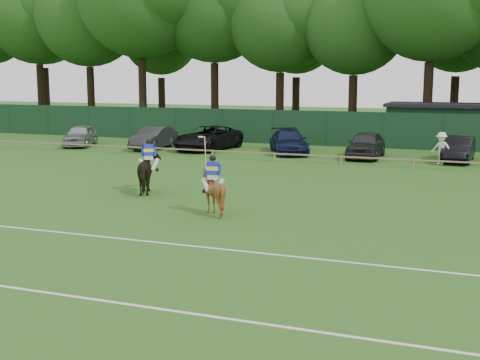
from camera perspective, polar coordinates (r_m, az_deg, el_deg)
The scene contains 17 objects.
ground at distance 20.50m, azimuth -4.31°, elevation -5.07°, with size 160.00×160.00×0.00m, color #1E4C14.
horse_dark at distance 27.97m, azimuth -8.08°, elevation 0.71°, with size 1.00×2.19×1.85m, color black.
horse_chestnut at distance 23.61m, azimuth -2.42°, elevation -1.08°, with size 1.32×1.49×1.64m, color brown.
sedan_silver at distance 47.30m, azimuth -13.99°, elevation 3.86°, with size 1.79×4.45×1.52m, color #A0A3A5.
sedan_grey at distance 44.51m, azimuth -7.68°, elevation 3.73°, with size 1.61×4.62×1.52m, color #292A2C.
suv_black at distance 43.73m, azimuth -2.84°, elevation 3.77°, with size 2.69×5.84×1.62m, color black.
sedan_navy at distance 41.81m, azimuth 4.36°, elevation 3.42°, with size 2.13×5.24×1.52m, color #12193B.
hatch_grey at distance 40.11m, azimuth 11.13°, elevation 3.10°, with size 1.94×4.83×1.64m, color #2B2B2D.
estate_black at distance 39.86m, azimuth 18.85°, elevation 2.62°, with size 1.57×4.49×1.48m, color black.
spectator_left at distance 38.27m, azimuth 17.46°, elevation 2.70°, with size 1.20×0.69×1.85m, color silver.
rider_dark at distance 27.85m, azimuth -8.12°, elevation 2.33°, with size 0.89×0.60×1.41m.
rider_chestnut at distance 23.48m, azimuth -2.45°, elevation 0.70°, with size 0.94×0.56×2.05m.
pitch_lines at distance 17.51m, azimuth -9.21°, elevation -7.69°, with size 60.00×5.10×0.01m.
pitch_rail at distance 37.23m, azimuth 7.51°, elevation 2.14°, with size 62.10×0.10×0.50m.
perimeter_fence at distance 45.90m, azimuth 10.14°, elevation 4.45°, with size 92.08×0.08×2.50m.
utility_shed at distance 48.15m, azimuth 17.88°, elevation 4.71°, with size 8.40×4.40×3.04m.
tree_row at distance 53.59m, azimuth 13.82°, elevation 3.68°, with size 96.00×12.00×21.00m, color #26561C, non-canonical shape.
Camera 1 is at (8.46, -17.95, 5.13)m, focal length 48.00 mm.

